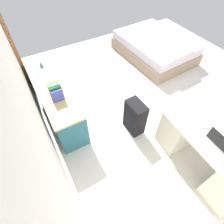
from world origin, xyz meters
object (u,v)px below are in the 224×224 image
Objects in this scene: bed at (155,48)px; figurine_small at (41,64)px; desk at (206,152)px; computer_mouse at (206,126)px; laptop at (221,141)px; suitcase_black at (135,117)px; credenza at (57,100)px.

bed is 17.90× the size of figurine_small.
computer_mouse is at bearing -3.06° from desk.
bed is at bearing -25.40° from laptop.
suitcase_black is 6.33× the size of computer_mouse.
computer_mouse is at bearing 153.19° from bed.
bed is at bearing -25.27° from desk.
suitcase_black reaches higher than bed.
laptop reaches higher than computer_mouse.
bed is at bearing -25.53° from computer_mouse.
laptop is at bearing -150.96° from figurine_small.
computer_mouse is (0.26, -0.05, -0.03)m from laptop.
desk is 3.01m from figurine_small.
suitcase_black is 1.90m from figurine_small.
credenza is 2.86m from bed.
suitcase_black is 1.28m from laptop.
computer_mouse is at bearing -10.30° from laptop.
suitcase_black is at bearing -133.98° from credenza.
credenza is 18.00× the size of computer_mouse.
laptop is at bearing 170.98° from computer_mouse.
credenza is at bearing -179.84° from figurine_small.
desk is 2.99m from bed.
credenza is 2.40m from computer_mouse.
bed is 3.11× the size of suitcase_black.
desk is 2.52m from credenza.
suitcase_black is 5.75× the size of figurine_small.
bed is 3.11m from laptop.
desk is at bearing 178.22° from computer_mouse.
credenza is 0.69m from figurine_small.
desk is at bearing -31.10° from laptop.
figurine_small reaches higher than suitcase_black.
computer_mouse is at bearing -147.57° from figurine_small.
credenza is at bearing 40.88° from computer_mouse.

